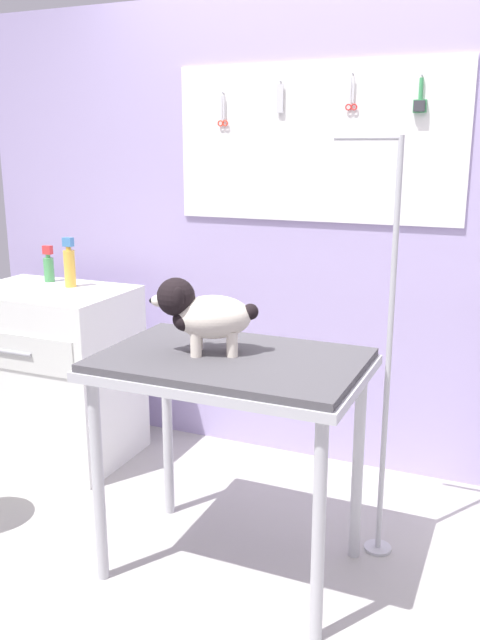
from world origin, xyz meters
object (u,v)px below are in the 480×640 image
object	(u,v)px
grooming_table	(231,380)
counter_left	(53,373)
shampoo_bottle	(70,266)
grooming_arm	(385,372)
dog	(202,313)

from	to	relation	value
grooming_table	counter_left	world-z (taller)	counter_left
counter_left	shampoo_bottle	bearing A→B (deg)	54.51
counter_left	shampoo_bottle	size ratio (longest dim) A/B	3.53
grooming_arm	shampoo_bottle	xyz separation A→B (m)	(-1.69, 0.32, 0.24)
dog	shampoo_bottle	xyz separation A→B (m)	(-1.08, 0.66, -0.01)
dog	counter_left	bearing A→B (deg)	154.05
grooming_arm	shampoo_bottle	world-z (taller)	grooming_arm
grooming_table	counter_left	xyz separation A→B (m)	(-1.26, 0.55, -0.32)
grooming_table	shampoo_bottle	size ratio (longest dim) A/B	3.80
grooming_table	grooming_arm	size ratio (longest dim) A/B	0.59
grooming_table	dog	size ratio (longest dim) A/B	2.56
grooming_table	grooming_arm	bearing A→B (deg)	34.57
counter_left	grooming_table	bearing A→B (deg)	-23.69
grooming_table	grooming_arm	xyz separation A→B (m)	(0.49, 0.34, -0.01)
grooming_table	shampoo_bottle	distance (m)	1.38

